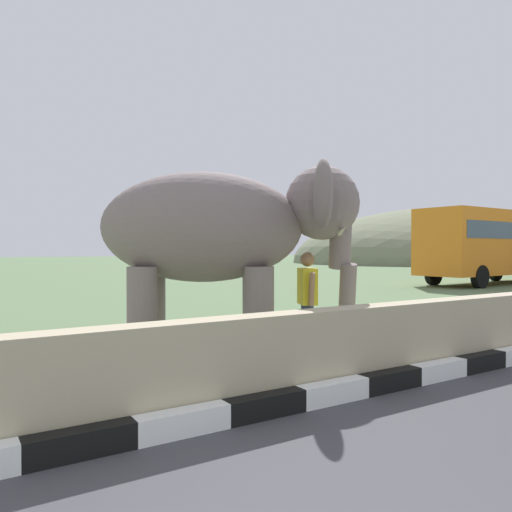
{
  "coord_description": "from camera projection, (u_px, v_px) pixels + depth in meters",
  "views": [
    {
      "loc": [
        -0.82,
        -0.81,
        1.71
      ],
      "look_at": [
        3.15,
        5.51,
        1.6
      ],
      "focal_mm": 34.72,
      "sensor_mm": 36.0,
      "label": 1
    }
  ],
  "objects": [
    {
      "name": "person_handler",
      "position": [
        307.0,
        298.0,
        7.91
      ],
      "size": [
        0.38,
        0.64,
        1.66
      ],
      "color": "navy",
      "rests_on": "ground_plane"
    },
    {
      "name": "bus_orange",
      "position": [
        489.0,
        241.0,
        23.84
      ],
      "size": [
        8.7,
        2.99,
        3.5
      ],
      "color": "orange",
      "rests_on": "ground_plane"
    },
    {
      "name": "hill_east",
      "position": [
        453.0,
        262.0,
        64.17
      ],
      "size": [
        44.35,
        35.48,
        13.97
      ],
      "color": "#6D7458",
      "rests_on": "ground_plane"
    },
    {
      "name": "barrier_parapet",
      "position": [
        257.0,
        362.0,
        5.29
      ],
      "size": [
        28.0,
        0.36,
        1.0
      ],
      "primitive_type": "cube",
      "color": "tan",
      "rests_on": "ground_plane"
    },
    {
      "name": "striped_curb",
      "position": [
        20.0,
        456.0,
        3.79
      ],
      "size": [
        16.2,
        0.2,
        0.24
      ],
      "color": "white",
      "rests_on": "ground_plane"
    },
    {
      "name": "elephant",
      "position": [
        226.0,
        231.0,
        7.66
      ],
      "size": [
        3.96,
        3.42,
        3.01
      ],
      "color": "slate",
      "rests_on": "ground_plane"
    }
  ]
}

